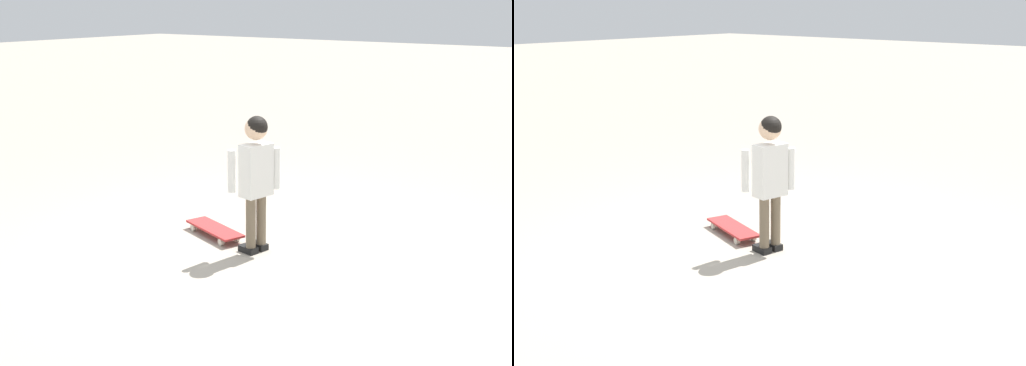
# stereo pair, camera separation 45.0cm
# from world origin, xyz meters

# --- Properties ---
(ground_plane) EXTENTS (50.00, 50.00, 0.00)m
(ground_plane) POSITION_xyz_m (0.00, 0.00, 0.00)
(ground_plane) COLOR #9E9384
(child_person) EXTENTS (0.34, 0.27, 1.06)m
(child_person) POSITION_xyz_m (-0.09, -0.05, 0.66)
(child_person) COLOR brown
(child_person) RESTS_ON ground
(skateboard) EXTENTS (0.37, 0.64, 0.07)m
(skateboard) POSITION_xyz_m (-0.00, 0.43, 0.06)
(skateboard) COLOR #B22D2D
(skateboard) RESTS_ON ground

